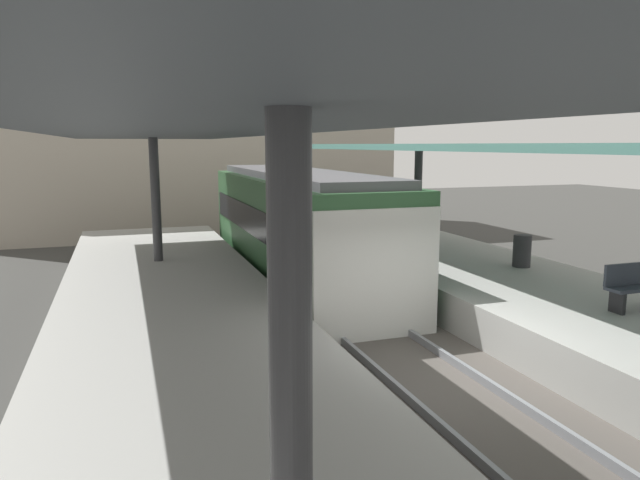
% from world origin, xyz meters
% --- Properties ---
extents(ground_plane, '(80.00, 80.00, 0.00)m').
position_xyz_m(ground_plane, '(0.00, 0.00, 0.00)').
color(ground_plane, '#383835').
extents(platform_left, '(4.40, 28.00, 1.00)m').
position_xyz_m(platform_left, '(-3.80, 0.00, 0.50)').
color(platform_left, '#9E9E99').
rests_on(platform_left, ground_plane).
extents(platform_right, '(4.40, 28.00, 1.00)m').
position_xyz_m(platform_right, '(3.80, 0.00, 0.50)').
color(platform_right, '#9E9E99').
rests_on(platform_right, ground_plane).
extents(track_ballast, '(3.20, 28.00, 0.20)m').
position_xyz_m(track_ballast, '(0.00, 0.00, 0.10)').
color(track_ballast, '#4C4742').
rests_on(track_ballast, ground_plane).
extents(rail_near_side, '(0.08, 28.00, 0.14)m').
position_xyz_m(rail_near_side, '(-0.72, 0.00, 0.27)').
color(rail_near_side, slate).
rests_on(rail_near_side, track_ballast).
extents(rail_far_side, '(0.08, 28.00, 0.14)m').
position_xyz_m(rail_far_side, '(0.72, 0.00, 0.27)').
color(rail_far_side, slate).
rests_on(rail_far_side, track_ballast).
extents(commuter_train, '(2.78, 10.72, 3.10)m').
position_xyz_m(commuter_train, '(0.00, 7.56, 1.73)').
color(commuter_train, '#2D5633').
rests_on(commuter_train, track_ballast).
extents(canopy_left, '(4.18, 21.00, 3.35)m').
position_xyz_m(canopy_left, '(-3.80, 1.40, 4.23)').
color(canopy_left, '#333335').
rests_on(canopy_left, platform_left).
extents(canopy_right, '(4.18, 21.00, 3.03)m').
position_xyz_m(canopy_right, '(3.80, 1.40, 3.92)').
color(canopy_right, '#333335').
rests_on(canopy_right, platform_right).
extents(platform_bench, '(1.40, 0.41, 0.86)m').
position_xyz_m(platform_bench, '(4.28, 0.11, 1.46)').
color(platform_bench, black).
rests_on(platform_bench, platform_right).
extents(litter_bin, '(0.44, 0.44, 0.80)m').
position_xyz_m(litter_bin, '(4.73, 3.97, 1.40)').
color(litter_bin, '#2D2D30').
rests_on(litter_bin, platform_right).
extents(station_building_backdrop, '(18.00, 6.00, 11.00)m').
position_xyz_m(station_building_backdrop, '(-1.45, 20.00, 5.50)').
color(station_building_backdrop, '#A89E8E').
rests_on(station_building_backdrop, ground_plane).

